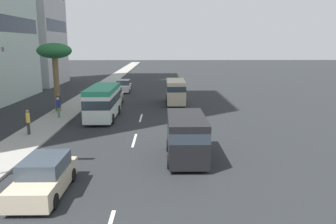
# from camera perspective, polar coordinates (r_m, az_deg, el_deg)

# --- Properties ---
(ground_plane) EXTENTS (198.00, 198.00, 0.00)m
(ground_plane) POSITION_cam_1_polar(r_m,az_deg,el_deg) (38.07, -3.84, 1.71)
(ground_plane) COLOR #26282B
(sidewalk_right) EXTENTS (162.00, 2.88, 0.15)m
(sidewalk_right) POSITION_cam_1_polar(r_m,az_deg,el_deg) (39.13, -14.65, 1.74)
(sidewalk_right) COLOR #9E9B93
(sidewalk_right) RESTS_ON ground_plane
(lane_stripe_mid) EXTENTS (3.20, 0.16, 0.01)m
(lane_stripe_mid) POSITION_cam_1_polar(r_m,az_deg,el_deg) (23.10, -5.74, -4.81)
(lane_stripe_mid) COLOR silver
(lane_stripe_mid) RESTS_ON ground_plane
(lane_stripe_far) EXTENTS (3.20, 0.16, 0.01)m
(lane_stripe_far) POSITION_cam_1_polar(r_m,az_deg,el_deg) (29.92, -4.63, -1.00)
(lane_stripe_far) COLOR silver
(lane_stripe_far) RESTS_ON ground_plane
(car_lead) EXTENTS (4.43, 1.90, 1.61)m
(car_lead) POSITION_cam_1_polar(r_m,az_deg,el_deg) (15.90, -20.29, -10.32)
(car_lead) COLOR beige
(car_lead) RESTS_ON ground_plane
(van_second) EXTENTS (4.92, 2.22, 2.50)m
(van_second) POSITION_cam_1_polar(r_m,az_deg,el_deg) (19.01, 3.16, -3.90)
(van_second) COLOR black
(van_second) RESTS_ON ground_plane
(car_third) EXTENTS (4.38, 1.88, 1.62)m
(car_third) POSITION_cam_1_polar(r_m,az_deg,el_deg) (46.47, -7.59, 4.38)
(car_third) COLOR white
(car_third) RESTS_ON ground_plane
(car_fourth) EXTENTS (4.54, 1.92, 1.72)m
(car_fourth) POSITION_cam_1_polar(r_m,az_deg,el_deg) (37.04, -9.40, 2.58)
(car_fourth) COLOR beige
(car_fourth) RESTS_ON ground_plane
(van_fifth) EXTENTS (5.38, 2.09, 2.59)m
(van_fifth) POSITION_cam_1_polar(r_m,az_deg,el_deg) (36.67, 1.31, 3.70)
(van_fifth) COLOR beige
(van_fifth) RESTS_ON ground_plane
(minibus_sixth) EXTENTS (6.72, 2.35, 2.85)m
(minibus_sixth) POSITION_cam_1_polar(r_m,az_deg,el_deg) (29.84, -10.98, 1.84)
(minibus_sixth) COLOR silver
(minibus_sixth) RESTS_ON ground_plane
(pedestrian_near_lamp) EXTENTS (0.30, 0.35, 1.78)m
(pedestrian_near_lamp) POSITION_cam_1_polar(r_m,az_deg,el_deg) (33.12, -18.12, 1.68)
(pedestrian_near_lamp) COLOR beige
(pedestrian_near_lamp) RESTS_ON sidewalk_right
(pedestrian_mid_block) EXTENTS (0.39, 0.36, 1.80)m
(pedestrian_mid_block) POSITION_cam_1_polar(r_m,az_deg,el_deg) (25.66, -22.72, -1.36)
(pedestrian_mid_block) COLOR #333338
(pedestrian_mid_block) RESTS_ON sidewalk_right
(pedestrian_by_tree) EXTENTS (0.39, 0.35, 1.80)m
(pedestrian_by_tree) POSITION_cam_1_polar(r_m,az_deg,el_deg) (30.61, -18.16, 0.93)
(pedestrian_by_tree) COLOR #4C8C66
(pedestrian_by_tree) RESTS_ON sidewalk_right
(palm_tree) EXTENTS (3.16, 3.16, 6.41)m
(palm_tree) POSITION_cam_1_polar(r_m,az_deg,el_deg) (33.35, -18.74, 9.37)
(palm_tree) COLOR brown
(palm_tree) RESTS_ON sidewalk_right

